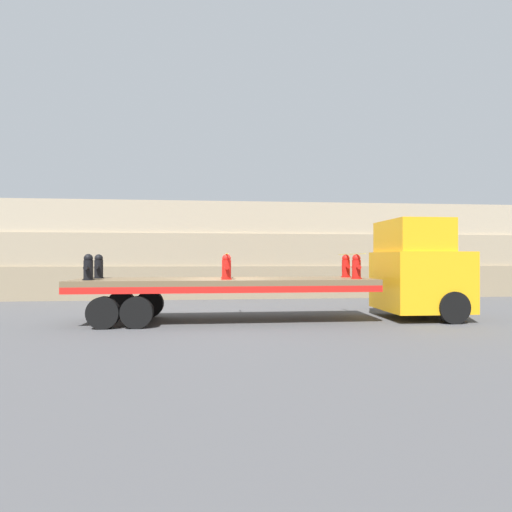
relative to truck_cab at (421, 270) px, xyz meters
The scene contains 12 objects.
ground_plane 6.90m from the truck_cab, behind, with size 120.00×120.00×0.00m, color #474749.
rock_cliff 10.91m from the truck_cab, 127.99° to the left, with size 60.00×3.30×4.99m.
truck_cab is the anchor object (origin of this frame).
flatbed_trailer 7.33m from the truck_cab, behind, with size 9.63×2.52×1.40m.
fire_hydrant_black_near_0 10.92m from the truck_cab, behind, with size 0.35×0.59×0.80m.
fire_hydrant_black_far_0 10.92m from the truck_cab, behind, with size 0.35×0.59×0.80m.
fire_hydrant_red_near_1 6.72m from the truck_cab, behind, with size 0.35×0.59×0.80m.
fire_hydrant_red_far_1 6.72m from the truck_cab, behind, with size 0.35×0.59×0.80m.
fire_hydrant_red_near_2 2.54m from the truck_cab, 167.91° to the right, with size 0.35×0.59×0.80m.
fire_hydrant_red_far_2 2.54m from the truck_cab, 167.91° to the left, with size 0.35×0.59×0.80m.
cargo_strap_rear 6.72m from the truck_cab, behind, with size 0.05×2.62×0.01m.
cargo_strap_middle 2.54m from the truck_cab, behind, with size 0.05×2.62×0.01m.
Camera 1 is at (-0.28, -13.13, 2.06)m, focal length 28.00 mm.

